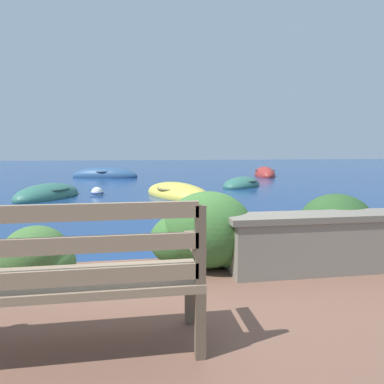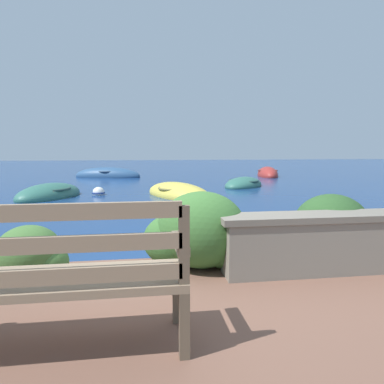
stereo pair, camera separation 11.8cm
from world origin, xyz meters
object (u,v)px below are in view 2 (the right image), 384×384
object	(u,v)px
rowboat_far	(244,185)
rowboat_distant	(108,176)
rowboat_mid	(49,195)
rowboat_outer	(268,175)
mooring_buoy	(99,193)
rowboat_nearest	(178,194)
park_bench	(44,275)

from	to	relation	value
rowboat_far	rowboat_distant	bearing A→B (deg)	-91.06
rowboat_mid	rowboat_outer	distance (m)	11.26
rowboat_mid	rowboat_far	bearing A→B (deg)	132.13
rowboat_outer	rowboat_far	bearing A→B (deg)	161.53
rowboat_far	mooring_buoy	xyz separation A→B (m)	(-5.17, -1.63, 0.01)
rowboat_nearest	mooring_buoy	size ratio (longest dim) A/B	7.84
mooring_buoy	rowboat_nearest	bearing A→B (deg)	-16.25
rowboat_nearest	rowboat_distant	distance (m)	7.86
park_bench	rowboat_nearest	distance (m)	8.36
park_bench	rowboat_outer	size ratio (longest dim) A/B	0.63
rowboat_outer	mooring_buoy	xyz separation A→B (m)	(-7.81, -6.14, -0.01)
rowboat_mid	mooring_buoy	size ratio (longest dim) A/B	6.68
rowboat_mid	rowboat_distant	size ratio (longest dim) A/B	0.78
mooring_buoy	rowboat_outer	bearing A→B (deg)	38.18
rowboat_nearest	mooring_buoy	world-z (taller)	rowboat_nearest
rowboat_nearest	rowboat_mid	world-z (taller)	rowboat_nearest
rowboat_outer	rowboat_distant	distance (m)	8.20
rowboat_far	park_bench	bearing A→B (deg)	18.56
park_bench	rowboat_nearest	world-z (taller)	park_bench
rowboat_mid	rowboat_far	distance (m)	6.84
rowboat_outer	rowboat_distant	bearing A→B (deg)	98.39
park_bench	mooring_buoy	xyz separation A→B (m)	(-0.82, 8.89, -0.64)
rowboat_nearest	rowboat_far	bearing A→B (deg)	104.50
rowboat_mid	rowboat_nearest	bearing A→B (deg)	110.09
rowboat_nearest	rowboat_outer	distance (m)	8.71
park_bench	rowboat_mid	world-z (taller)	park_bench
rowboat_distant	mooring_buoy	xyz separation A→B (m)	(0.38, -6.64, -0.01)
rowboat_nearest	rowboat_mid	bearing A→B (deg)	-120.94
park_bench	rowboat_distant	xyz separation A→B (m)	(-1.19, 15.53, -0.63)
park_bench	rowboat_mid	bearing A→B (deg)	98.52
park_bench	rowboat_far	world-z (taller)	park_bench
rowboat_far	mooring_buoy	world-z (taller)	rowboat_far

